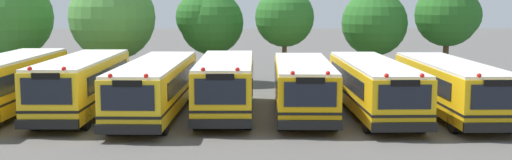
{
  "coord_description": "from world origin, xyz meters",
  "views": [
    {
      "loc": [
        1.12,
        -27.95,
        5.3
      ],
      "look_at": [
        1.31,
        0.0,
        1.6
      ],
      "focal_mm": 43.66,
      "sensor_mm": 36.0,
      "label": 1
    }
  ],
  "objects": [
    {
      "name": "tree_3",
      "position": [
        3.17,
        9.34,
        4.11
      ],
      "size": [
        3.54,
        3.54,
        5.91
      ],
      "color": "#4C3823",
      "rests_on": "ground_plane"
    },
    {
      "name": "school_bus_0",
      "position": [
        -10.06,
        0.06,
        1.45
      ],
      "size": [
        2.54,
        10.96,
        2.75
      ],
      "rotation": [
        0.0,
        0.0,
        3.13
      ],
      "color": "yellow",
      "rests_on": "ground_plane"
    },
    {
      "name": "school_bus_5",
      "position": [
        6.68,
        0.2,
        1.34
      ],
      "size": [
        2.67,
        11.23,
        2.53
      ],
      "rotation": [
        0.0,
        0.0,
        3.16
      ],
      "color": "yellow",
      "rests_on": "ground_plane"
    },
    {
      "name": "school_bus_3",
      "position": [
        -0.06,
        0.03,
        1.41
      ],
      "size": [
        2.51,
        9.48,
        2.68
      ],
      "rotation": [
        0.0,
        0.0,
        3.14
      ],
      "color": "yellow",
      "rests_on": "ground_plane"
    },
    {
      "name": "school_bus_1",
      "position": [
        -6.63,
        0.14,
        1.43
      ],
      "size": [
        2.49,
        9.83,
        2.72
      ],
      "rotation": [
        0.0,
        0.0,
        3.13
      ],
      "color": "yellow",
      "rests_on": "ground_plane"
    },
    {
      "name": "ground_plane",
      "position": [
        0.0,
        0.0,
        0.0
      ],
      "size": [
        160.0,
        160.0,
        0.0
      ],
      "primitive_type": "plane",
      "color": "#514F4C"
    },
    {
      "name": "school_bus_6",
      "position": [
        10.13,
        -0.08,
        1.34
      ],
      "size": [
        2.64,
        10.82,
        2.54
      ],
      "rotation": [
        0.0,
        0.0,
        3.16
      ],
      "color": "yellow",
      "rests_on": "ground_plane"
    },
    {
      "name": "school_bus_2",
      "position": [
        -3.25,
        -0.07,
        1.35
      ],
      "size": [
        2.74,
        11.34,
        2.56
      ],
      "rotation": [
        0.0,
        0.0,
        3.11
      ],
      "color": "yellow",
      "rests_on": "ground_plane"
    },
    {
      "name": "tree_2",
      "position": [
        -1.58,
        10.54,
        3.88
      ],
      "size": [
        4.16,
        3.96,
        5.76
      ],
      "color": "#4C3823",
      "rests_on": "ground_plane"
    },
    {
      "name": "tree_4",
      "position": [
        8.77,
        10.48,
        3.77
      ],
      "size": [
        4.05,
        4.05,
        5.77
      ],
      "color": "#4C3823",
      "rests_on": "ground_plane"
    },
    {
      "name": "tree_5",
      "position": [
        13.32,
        10.36,
        4.26
      ],
      "size": [
        3.98,
        3.95,
        6.26
      ],
      "color": "#4C3823",
      "rests_on": "ground_plane"
    },
    {
      "name": "school_bus_4",
      "position": [
        3.44,
        -0.13,
        1.35
      ],
      "size": [
        2.71,
        9.7,
        2.57
      ],
      "rotation": [
        0.0,
        0.0,
        3.12
      ],
      "color": "#EAA80C",
      "rests_on": "ground_plane"
    },
    {
      "name": "tree_0",
      "position": [
        -13.78,
        10.94,
        4.16
      ],
      "size": [
        5.16,
        5.16,
        6.68
      ],
      "color": "#4C3823",
      "rests_on": "ground_plane"
    },
    {
      "name": "tree_1",
      "position": [
        -7.3,
        9.82,
        4.15
      ],
      "size": [
        5.19,
        5.19,
        6.71
      ],
      "color": "#4C3823",
      "rests_on": "ground_plane"
    }
  ]
}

